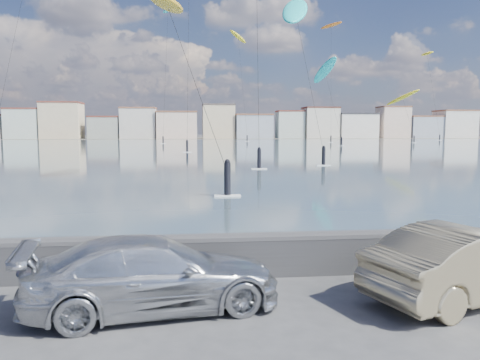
{
  "coord_description": "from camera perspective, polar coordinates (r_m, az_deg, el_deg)",
  "views": [
    {
      "loc": [
        -0.26,
        -8.15,
        3.51
      ],
      "look_at": [
        1.0,
        4.0,
        2.2
      ],
      "focal_mm": 35.0,
      "sensor_mm": 36.0,
      "label": 1
    }
  ],
  "objects": [
    {
      "name": "far_shore_strip",
      "position": [
        208.18,
        -5.88,
        5.12
      ],
      "size": [
        500.0,
        60.0,
        0.0
      ],
      "primitive_type": "cube",
      "color": "#4C473D",
      "rests_on": "ground"
    },
    {
      "name": "kitesurfer_18",
      "position": [
        144.05,
        19.22,
        9.44
      ],
      "size": [
        8.89,
        12.27,
        15.36
      ],
      "color": "yellow",
      "rests_on": "ground"
    },
    {
      "name": "seawall",
      "position": [
        11.25,
        -4.44,
        -9.0
      ],
      "size": [
        400.0,
        0.36,
        1.08
      ],
      "color": "#28282B",
      "rests_on": "ground"
    },
    {
      "name": "kitesurfer_12",
      "position": [
        153.98,
        11.06,
        17.82
      ],
      "size": [
        7.77,
        19.08,
        36.43
      ],
      "color": "orange",
      "rests_on": "ground"
    },
    {
      "name": "kitesurfer_5",
      "position": [
        57.33,
        6.77,
        19.69
      ],
      "size": [
        5.44,
        14.52,
        20.09
      ],
      "color": "#19BFBF",
      "rests_on": "ground"
    },
    {
      "name": "car_champagne",
      "position": [
        10.92,
        26.26,
        -9.01
      ],
      "size": [
        5.0,
        3.18,
        1.56
      ],
      "primitive_type": "imported",
      "rotation": [
        0.0,
        0.0,
        1.92
      ],
      "color": "tan",
      "rests_on": "ground"
    },
    {
      "name": "far_buildings",
      "position": [
        194.18,
        -5.5,
        6.83
      ],
      "size": [
        240.79,
        13.26,
        14.6
      ],
      "color": "#B2B7C6",
      "rests_on": "ground"
    },
    {
      "name": "kitesurfer_14",
      "position": [
        115.82,
        10.33,
        12.95
      ],
      "size": [
        5.23,
        14.54,
        20.89
      ],
      "color": "#19BFBF",
      "rests_on": "ground"
    },
    {
      "name": "kitesurfer_16",
      "position": [
        135.42,
        -8.78,
        19.63
      ],
      "size": [
        3.77,
        15.67,
        37.92
      ],
      "color": "#19BFBF",
      "rests_on": "ground"
    },
    {
      "name": "kitesurfer_17",
      "position": [
        34.65,
        -8.84,
        20.18
      ],
      "size": [
        5.77,
        13.48,
        13.32
      ],
      "color": "#BF8C19",
      "rests_on": "ground"
    },
    {
      "name": "ground",
      "position": [
        8.88,
        -3.93,
        -17.17
      ],
      "size": [
        700.0,
        700.0,
        0.0
      ],
      "primitive_type": "plane",
      "color": "#333335",
      "rests_on": "ground"
    },
    {
      "name": "car_silver",
      "position": [
        9.44,
        -10.44,
        -11.19
      ],
      "size": [
        5.21,
        2.82,
        1.43
      ],
      "primitive_type": "imported",
      "rotation": [
        0.0,
        0.0,
        1.74
      ],
      "color": "#B5B8BD",
      "rests_on": "ground"
    },
    {
      "name": "kitesurfer_2",
      "position": [
        188.97,
        21.86,
        14.03
      ],
      "size": [
        4.5,
        19.68,
        32.5
      ],
      "color": "yellow",
      "rests_on": "ground"
    },
    {
      "name": "kitesurfer_4",
      "position": [
        156.49,
        -0.23,
        16.97
      ],
      "size": [
        8.17,
        13.93,
        35.43
      ],
      "color": "yellow",
      "rests_on": "ground"
    },
    {
      "name": "bay_water",
      "position": [
        99.72,
        -5.79,
        4.07
      ],
      "size": [
        500.0,
        177.0,
        0.0
      ],
      "primitive_type": "cube",
      "color": "#33424E",
      "rests_on": "ground"
    }
  ]
}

